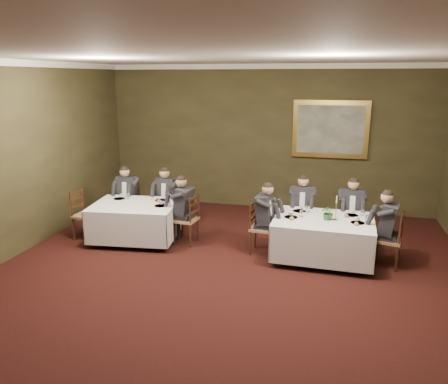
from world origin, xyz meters
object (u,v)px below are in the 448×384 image
at_px(chair_main_backleft, 301,226).
at_px(diner_sec_endright, 186,218).
at_px(diner_main_endleft, 262,227).
at_px(diner_sec_backright, 167,205).
at_px(painting, 330,129).
at_px(chair_sec_backright, 168,215).
at_px(centerpiece, 329,212).
at_px(diner_main_endright, 388,238).
at_px(chair_sec_endright, 187,229).
at_px(diner_main_backleft, 302,215).
at_px(chair_main_backright, 350,230).
at_px(table_second, 135,219).
at_px(diner_main_backright, 350,219).
at_px(chair_sec_backleft, 129,213).
at_px(table_main, 323,236).
at_px(chair_main_endleft, 262,238).
at_px(chair_sec_endleft, 86,225).
at_px(candlestick, 336,211).
at_px(diner_sec_backleft, 128,204).
at_px(chair_main_endright, 388,251).

distance_m(chair_main_backleft, diner_sec_endright, 2.33).
relative_size(diner_main_endleft, diner_sec_backright, 1.00).
bearing_deg(chair_main_backleft, painting, -103.99).
bearing_deg(chair_sec_backright, centerpiece, 171.88).
xyz_separation_m(diner_main_endright, chair_sec_endright, (-3.73, 0.20, -0.23)).
relative_size(diner_main_endleft, chair_sec_backright, 1.35).
xyz_separation_m(diner_main_backleft, chair_sec_endright, (-2.19, -0.74, -0.23)).
bearing_deg(chair_main_backright, diner_main_endright, 121.00).
xyz_separation_m(chair_main_backleft, diner_sec_backright, (-2.88, 0.02, 0.23)).
bearing_deg(diner_main_endleft, diner_sec_endright, -90.33).
height_order(diner_main_backleft, painting, painting).
xyz_separation_m(chair_main_backleft, chair_main_backright, (0.94, -0.03, 0.00)).
height_order(diner_main_backleft, chair_sec_endright, diner_main_backleft).
bearing_deg(diner_sec_backright, table_second, 76.24).
xyz_separation_m(diner_main_backright, centerpiece, (-0.42, -0.89, 0.40)).
relative_size(chair_sec_backleft, chair_sec_backright, 1.00).
distance_m(chair_main_backright, centerpiece, 1.18).
xyz_separation_m(diner_main_backright, diner_sec_endright, (-3.14, -0.71, 0.00)).
relative_size(table_main, chair_main_backright, 1.79).
distance_m(diner_main_backright, diner_main_endleft, 1.80).
relative_size(chair_main_backright, chair_sec_backleft, 1.00).
relative_size(chair_sec_endright, diner_sec_endright, 0.74).
relative_size(chair_main_endleft, chair_sec_backright, 1.00).
distance_m(diner_main_endleft, chair_sec_endleft, 3.62).
xyz_separation_m(diner_main_endleft, painting, (1.10, 2.93, 1.50)).
height_order(chair_main_backleft, diner_main_backleft, diner_main_backleft).
relative_size(chair_main_backleft, chair_main_endleft, 1.00).
height_order(chair_main_endleft, diner_main_endleft, diner_main_endleft).
distance_m(diner_sec_endright, centerpiece, 2.76).
height_order(diner_sec_endright, chair_sec_endleft, diner_sec_endright).
distance_m(diner_sec_backright, candlestick, 3.67).
distance_m(chair_main_endleft, diner_sec_backleft, 3.20).
height_order(chair_sec_backright, chair_sec_endleft, same).
height_order(diner_sec_endright, centerpiece, diner_sec_endright).
bearing_deg(chair_sec_endright, diner_main_backleft, -64.13).
bearing_deg(chair_sec_endright, diner_sec_endright, 90.00).
bearing_deg(table_main, diner_sec_backleft, 168.79).
height_order(diner_main_backleft, chair_main_backright, diner_main_backleft).
xyz_separation_m(diner_main_backright, diner_sec_backleft, (-4.70, -0.04, 0.00)).
distance_m(diner_main_endleft, painting, 3.47).
xyz_separation_m(table_main, diner_sec_backleft, (-4.20, 0.83, 0.06)).
xyz_separation_m(chair_main_endright, diner_sec_endright, (-3.75, 0.20, 0.23)).
relative_size(chair_main_backright, candlestick, 2.19).
relative_size(diner_main_backleft, chair_main_backright, 1.35).
distance_m(chair_sec_backright, chair_sec_endright, 1.04).
relative_size(chair_main_endleft, painting, 0.57).
bearing_deg(chair_sec_backleft, painting, -154.96).
distance_m(chair_sec_endright, chair_sec_endleft, 2.09).
bearing_deg(centerpiece, chair_main_endleft, 177.29).
relative_size(chair_main_backleft, diner_main_backleft, 0.74).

